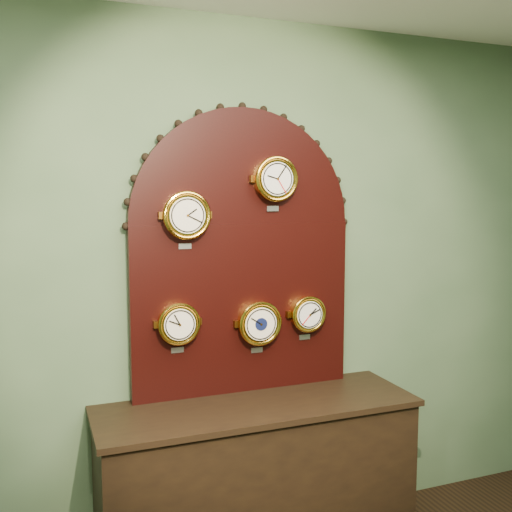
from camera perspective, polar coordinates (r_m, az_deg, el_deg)
name	(u,v)px	position (r m, az deg, el deg)	size (l,w,h in m)	color
wall_back	(240,284)	(3.17, -1.61, -2.78)	(4.00, 4.00, 0.00)	#4C6746
shop_counter	(257,484)	(3.24, 0.14, -21.25)	(1.60, 0.50, 0.80)	black
display_board	(243,243)	(3.09, -1.32, 1.22)	(1.26, 0.06, 1.53)	black
roman_clock	(186,215)	(2.93, -6.81, 3.95)	(0.24, 0.08, 0.29)	gold
arabic_clock	(275,179)	(3.08, 1.88, 7.49)	(0.24, 0.08, 0.29)	gold
hygrometer	(178,324)	(2.99, -7.55, -6.52)	(0.22, 0.08, 0.27)	gold
barometer	(259,323)	(3.12, 0.29, -6.53)	(0.24, 0.08, 0.29)	gold
tide_clock	(307,314)	(3.23, 5.01, -5.62)	(0.20, 0.08, 0.25)	gold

